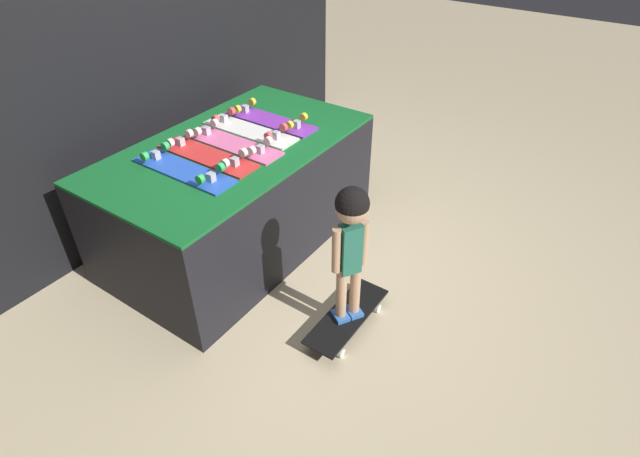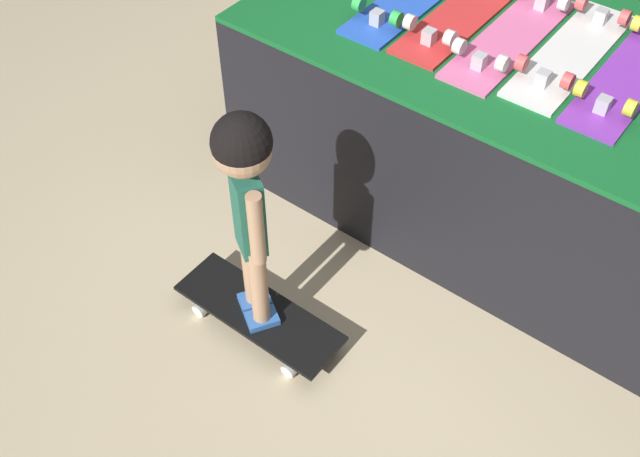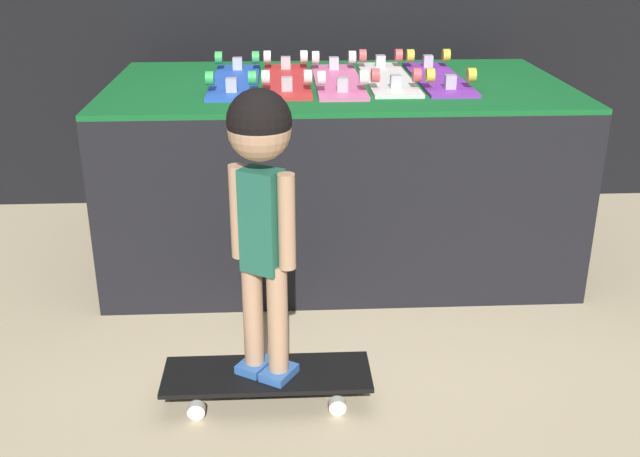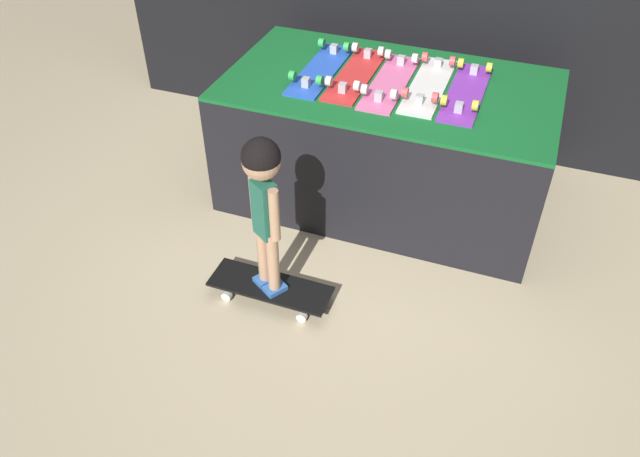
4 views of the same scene
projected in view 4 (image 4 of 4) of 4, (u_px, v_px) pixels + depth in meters
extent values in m
plane|color=beige|center=(351.00, 255.00, 3.47)|extent=(16.00, 16.00, 0.00)
cube|color=black|center=(386.00, 143.00, 3.67)|extent=(1.83, 1.03, 0.73)
cube|color=#146028|center=(390.00, 85.00, 3.43)|extent=(1.83, 1.03, 0.02)
cube|color=blue|center=(321.00, 70.00, 3.53)|extent=(0.18, 0.69, 0.01)
cube|color=#B7B7BC|center=(334.00, 49.00, 3.67)|extent=(0.04, 0.04, 0.05)
cylinder|color=green|center=(347.00, 47.00, 3.63)|extent=(0.03, 0.05, 0.05)
cylinder|color=green|center=(322.00, 43.00, 3.67)|extent=(0.03, 0.05, 0.05)
cube|color=#B7B7BC|center=(306.00, 82.00, 3.34)|extent=(0.04, 0.04, 0.05)
cylinder|color=green|center=(320.00, 80.00, 3.30)|extent=(0.03, 0.05, 0.05)
cylinder|color=green|center=(292.00, 76.00, 3.35)|extent=(0.03, 0.05, 0.05)
cube|color=red|center=(356.00, 75.00, 3.48)|extent=(0.18, 0.69, 0.01)
cube|color=#B7B7BC|center=(368.00, 53.00, 3.62)|extent=(0.04, 0.04, 0.05)
cylinder|color=white|center=(381.00, 51.00, 3.58)|extent=(0.03, 0.05, 0.05)
cylinder|color=white|center=(355.00, 47.00, 3.63)|extent=(0.03, 0.05, 0.05)
cube|color=#B7B7BC|center=(343.00, 88.00, 3.29)|extent=(0.04, 0.04, 0.05)
cylinder|color=white|center=(357.00, 86.00, 3.26)|extent=(0.03, 0.05, 0.05)
cylinder|color=white|center=(329.00, 81.00, 3.30)|extent=(0.03, 0.05, 0.05)
cube|color=pink|center=(390.00, 83.00, 3.41)|extent=(0.18, 0.69, 0.01)
cube|color=#B7B7BC|center=(401.00, 60.00, 3.55)|extent=(0.04, 0.04, 0.05)
cylinder|color=white|center=(415.00, 58.00, 3.51)|extent=(0.03, 0.05, 0.05)
cylinder|color=white|center=(388.00, 54.00, 3.55)|extent=(0.03, 0.05, 0.05)
cube|color=#B7B7BC|center=(379.00, 96.00, 3.22)|extent=(0.04, 0.04, 0.05)
cylinder|color=white|center=(394.00, 94.00, 3.19)|extent=(0.03, 0.05, 0.05)
cylinder|color=white|center=(365.00, 89.00, 3.23)|extent=(0.03, 0.05, 0.05)
cube|color=white|center=(429.00, 86.00, 3.38)|extent=(0.18, 0.69, 0.01)
cube|color=#B7B7BC|center=(438.00, 63.00, 3.52)|extent=(0.04, 0.04, 0.05)
cylinder|color=#D84C4C|center=(453.00, 61.00, 3.49)|extent=(0.03, 0.05, 0.05)
cylinder|color=#D84C4C|center=(425.00, 57.00, 3.53)|extent=(0.03, 0.05, 0.05)
cube|color=#B7B7BC|center=(419.00, 99.00, 3.20)|extent=(0.04, 0.04, 0.05)
cylinder|color=#D84C4C|center=(435.00, 98.00, 3.16)|extent=(0.03, 0.05, 0.05)
cylinder|color=#D84C4C|center=(405.00, 92.00, 3.20)|extent=(0.03, 0.05, 0.05)
cube|color=purple|center=(466.00, 93.00, 3.32)|extent=(0.18, 0.69, 0.01)
cube|color=#B7B7BC|center=(474.00, 69.00, 3.46)|extent=(0.04, 0.04, 0.05)
cylinder|color=yellow|center=(489.00, 67.00, 3.42)|extent=(0.03, 0.05, 0.05)
cylinder|color=yellow|center=(461.00, 63.00, 3.46)|extent=(0.03, 0.05, 0.05)
cube|color=#B7B7BC|center=(459.00, 107.00, 3.13)|extent=(0.04, 0.04, 0.05)
cylinder|color=yellow|center=(475.00, 105.00, 3.10)|extent=(0.03, 0.05, 0.05)
cylinder|color=yellow|center=(444.00, 100.00, 3.14)|extent=(0.03, 0.05, 0.05)
cube|color=black|center=(270.00, 286.00, 3.16)|extent=(0.63, 0.21, 0.01)
cube|color=#B7B7BC|center=(308.00, 301.00, 3.13)|extent=(0.04, 0.04, 0.05)
cylinder|color=white|center=(315.00, 293.00, 3.21)|extent=(0.05, 0.03, 0.05)
cylinder|color=white|center=(302.00, 317.00, 3.08)|extent=(0.05, 0.03, 0.05)
cube|color=#B7B7BC|center=(234.00, 281.00, 3.24)|extent=(0.04, 0.04, 0.05)
cylinder|color=white|center=(242.00, 273.00, 3.32)|extent=(0.05, 0.03, 0.05)
cylinder|color=white|center=(227.00, 296.00, 3.19)|extent=(0.05, 0.03, 0.05)
cube|color=#3870C6|center=(275.00, 288.00, 3.12)|extent=(0.12, 0.13, 0.03)
cylinder|color=tan|center=(273.00, 261.00, 3.00)|extent=(0.06, 0.06, 0.34)
cube|color=#3870C6|center=(265.00, 279.00, 3.17)|extent=(0.12, 0.13, 0.03)
cylinder|color=tan|center=(263.00, 252.00, 3.06)|extent=(0.06, 0.06, 0.34)
cube|color=#236651|center=(265.00, 209.00, 2.84)|extent=(0.14, 0.13, 0.30)
cylinder|color=tan|center=(274.00, 215.00, 2.78)|extent=(0.05, 0.05, 0.27)
cylinder|color=tan|center=(255.00, 198.00, 2.88)|extent=(0.05, 0.05, 0.27)
sphere|color=tan|center=(261.00, 161.00, 2.67)|extent=(0.17, 0.17, 0.17)
sphere|color=black|center=(261.00, 157.00, 2.66)|extent=(0.17, 0.17, 0.17)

